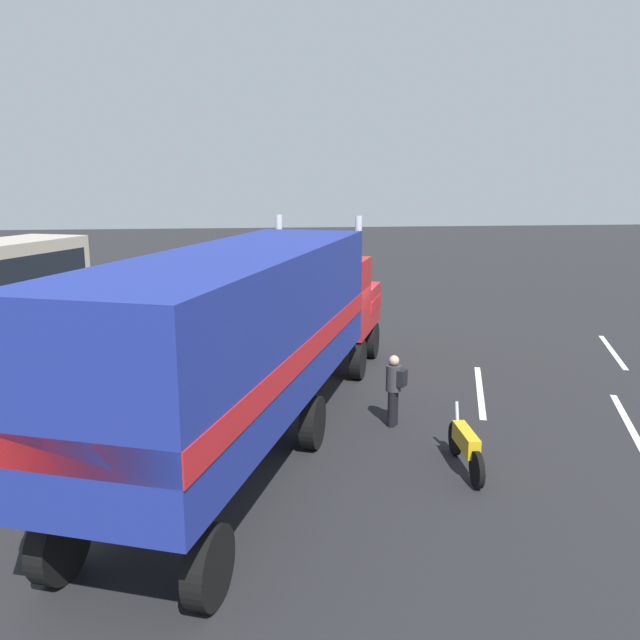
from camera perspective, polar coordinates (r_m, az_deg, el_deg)
ground_plane at (r=18.72m, az=1.42°, el=-4.64°), size 120.00×120.00×0.00m
lane_stripe_near at (r=17.65m, az=13.85°, el=-6.03°), size 4.21×1.58×0.01m
lane_stripe_mid at (r=16.34m, az=25.52°, el=-8.37°), size 4.13×1.82×0.01m
lane_stripe_far at (r=23.03m, az=24.26°, el=-2.52°), size 4.15×1.76×0.01m
semi_truck at (r=13.32m, az=-5.16°, el=-0.37°), size 14.07×7.56×4.50m
person_bystander at (r=14.61m, az=6.53°, el=-5.91°), size 0.44×0.47×1.63m
motorcycle at (r=12.83m, az=12.65°, el=-10.70°), size 2.11×0.30×1.12m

